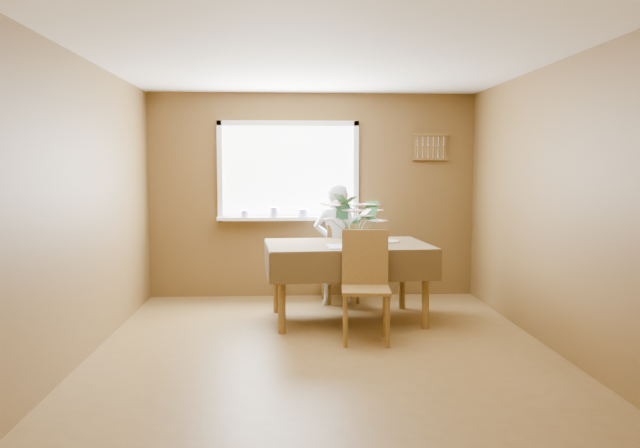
{
  "coord_description": "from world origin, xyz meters",
  "views": [
    {
      "loc": [
        -0.32,
        -5.42,
        1.59
      ],
      "look_at": [
        0.0,
        0.55,
        1.05
      ],
      "focal_mm": 35.0,
      "sensor_mm": 36.0,
      "label": 1
    }
  ],
  "objects": [
    {
      "name": "wall_right",
      "position": [
        2.0,
        0.0,
        1.25
      ],
      "size": [
        0.0,
        4.5,
        4.5
      ],
      "primitive_type": "plane",
      "rotation": [
        1.57,
        0.0,
        -1.57
      ],
      "color": "brown",
      "rests_on": "floor"
    },
    {
      "name": "chair_near",
      "position": [
        0.4,
        0.22,
        0.55
      ],
      "size": [
        0.47,
        0.47,
        1.01
      ],
      "rotation": [
        0.0,
        0.0,
        -0.08
      ],
      "color": "brown",
      "rests_on": "floor"
    },
    {
      "name": "window_assembly",
      "position": [
        -0.29,
        2.2,
        1.36
      ],
      "size": [
        1.72,
        0.2,
        1.22
      ],
      "color": "white",
      "rests_on": "wall_back"
    },
    {
      "name": "wall_back",
      "position": [
        0.0,
        2.25,
        1.25
      ],
      "size": [
        4.0,
        0.0,
        4.0
      ],
      "primitive_type": "plane",
      "rotation": [
        1.57,
        0.0,
        0.0
      ],
      "color": "brown",
      "rests_on": "floor"
    },
    {
      "name": "flower_bouquet",
      "position": [
        0.36,
        0.75,
        1.11
      ],
      "size": [
        0.55,
        0.55,
        0.47
      ],
      "rotation": [
        0.0,
        0.0,
        0.17
      ],
      "color": "white",
      "rests_on": "dining_table"
    },
    {
      "name": "side_plate",
      "position": [
        0.74,
        1.08,
        0.82
      ],
      "size": [
        0.29,
        0.29,
        0.01
      ],
      "primitive_type": "cylinder",
      "rotation": [
        0.0,
        0.0,
        -0.19
      ],
      "color": "white",
      "rests_on": "dining_table"
    },
    {
      "name": "spoon_rack",
      "position": [
        1.45,
        2.22,
        1.85
      ],
      "size": [
        0.44,
        0.05,
        0.33
      ],
      "color": "brown",
      "rests_on": "wall_back"
    },
    {
      "name": "floor",
      "position": [
        0.0,
        0.0,
        0.0
      ],
      "size": [
        4.5,
        4.5,
        0.0
      ],
      "primitive_type": "plane",
      "color": "brown",
      "rests_on": "ground"
    },
    {
      "name": "dining_table",
      "position": [
        0.3,
        0.97,
        0.71
      ],
      "size": [
        1.75,
        1.26,
        0.82
      ],
      "rotation": [
        0.0,
        0.0,
        0.07
      ],
      "color": "brown",
      "rests_on": "floor"
    },
    {
      "name": "wall_left",
      "position": [
        -2.0,
        0.0,
        1.25
      ],
      "size": [
        0.0,
        4.5,
        4.5
      ],
      "primitive_type": "plane",
      "rotation": [
        1.57,
        0.0,
        1.57
      ],
      "color": "brown",
      "rests_on": "floor"
    },
    {
      "name": "table_knife",
      "position": [
        0.55,
        0.72,
        0.82
      ],
      "size": [
        0.1,
        0.24,
        0.0
      ],
      "primitive_type": "cube",
      "rotation": [
        0.0,
        0.0,
        0.33
      ],
      "color": "silver",
      "rests_on": "dining_table"
    },
    {
      "name": "ceiling",
      "position": [
        0.0,
        0.0,
        2.5
      ],
      "size": [
        4.5,
        4.5,
        0.0
      ],
      "primitive_type": "plane",
      "rotation": [
        3.14,
        0.0,
        0.0
      ],
      "color": "white",
      "rests_on": "wall_back"
    },
    {
      "name": "chair_far",
      "position": [
        0.32,
        1.81,
        0.51
      ],
      "size": [
        0.46,
        0.46,
        0.94
      ],
      "rotation": [
        0.0,
        0.0,
        3.3
      ],
      "color": "brown",
      "rests_on": "floor"
    },
    {
      "name": "seated_woman",
      "position": [
        0.25,
        1.73,
        0.7
      ],
      "size": [
        0.52,
        0.34,
        1.4
      ],
      "primitive_type": "imported",
      "rotation": [
        0.0,
        0.0,
        3.16
      ],
      "color": "white",
      "rests_on": "floor"
    },
    {
      "name": "wall_front",
      "position": [
        0.0,
        -2.25,
        1.25
      ],
      "size": [
        4.0,
        0.0,
        4.0
      ],
      "primitive_type": "plane",
      "rotation": [
        -1.57,
        0.0,
        0.0
      ],
      "color": "brown",
      "rests_on": "floor"
    }
  ]
}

